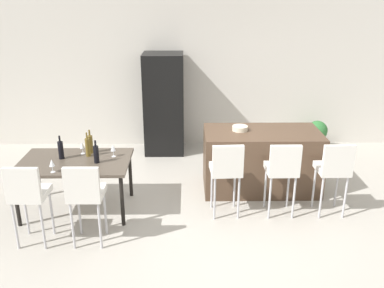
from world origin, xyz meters
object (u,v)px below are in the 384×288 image
at_px(dining_chair_near, 28,192).
at_px(wine_bottle_far, 96,154).
at_px(wine_bottle_end, 90,144).
at_px(wine_glass_near, 82,145).
at_px(bar_chair_left, 226,168).
at_px(kitchen_island, 261,160).
at_px(wine_glass_right, 113,148).
at_px(bar_chair_middle, 282,168).
at_px(dining_table, 75,165).
at_px(wine_glass_left, 52,163).
at_px(refrigerator, 164,104).
at_px(potted_plant, 317,133).
at_px(bar_chair_right, 334,167).
at_px(dining_chair_far, 85,192).
at_px(wine_bottle_middle, 61,150).
at_px(wine_bottle_corner, 88,147).
at_px(fruit_bowl, 240,128).

height_order(dining_chair_near, wine_bottle_far, wine_bottle_far).
xyz_separation_m(wine_bottle_end, wine_glass_near, (-0.11, -0.03, -0.01)).
bearing_deg(dining_chair_near, bar_chair_left, 15.71).
distance_m(kitchen_island, wine_glass_right, 2.23).
height_order(bar_chair_middle, dining_table, bar_chair_middle).
bearing_deg(wine_glass_right, bar_chair_middle, -7.97).
height_order(bar_chair_middle, dining_chair_near, same).
bearing_deg(kitchen_island, wine_glass_left, -160.00).
distance_m(bar_chair_middle, wine_bottle_far, 2.45).
distance_m(kitchen_island, dining_chair_near, 3.32).
height_order(dining_table, wine_bottle_end, wine_bottle_end).
distance_m(refrigerator, potted_plant, 2.95).
xyz_separation_m(bar_chair_middle, bar_chair_right, (0.68, 0.00, 0.00)).
xyz_separation_m(dining_chair_far, wine_glass_left, (-0.51, 0.46, 0.17)).
distance_m(wine_bottle_middle, wine_bottle_far, 0.53).
bearing_deg(wine_bottle_end, wine_bottle_far, -66.59).
xyz_separation_m(kitchen_island, wine_bottle_end, (-2.47, -0.37, 0.41)).
relative_size(kitchen_island, dining_chair_near, 1.64).
relative_size(bar_chair_right, wine_glass_right, 6.03).
xyz_separation_m(wine_bottle_corner, wine_glass_near, (-0.10, 0.09, -0.01)).
distance_m(bar_chair_middle, wine_bottle_middle, 2.97).
bearing_deg(wine_glass_near, wine_bottle_middle, -144.26).
bearing_deg(wine_bottle_corner, wine_glass_left, -121.52).
distance_m(dining_table, wine_bottle_far, 0.37).
height_order(dining_chair_far, fruit_bowl, dining_chair_far).
distance_m(wine_bottle_middle, refrigerator, 2.53).
relative_size(dining_chair_far, wine_glass_near, 6.03).
xyz_separation_m(wine_bottle_end, wine_glass_right, (0.34, -0.14, -0.01)).
xyz_separation_m(wine_glass_left, fruit_bowl, (2.47, 1.08, 0.09)).
relative_size(wine_bottle_middle, potted_plant, 0.56).
bearing_deg(wine_bottle_corner, bar_chair_right, -5.80).
relative_size(wine_bottle_corner, wine_glass_near, 1.96).
bearing_deg(wine_glass_right, dining_table, -163.95).
xyz_separation_m(kitchen_island, potted_plant, (1.34, 1.60, -0.12)).
relative_size(bar_chair_middle, dining_chair_near, 1.00).
distance_m(bar_chair_left, wine_glass_right, 1.56).
relative_size(wine_bottle_end, potted_plant, 0.58).
distance_m(dining_chair_near, fruit_bowl, 3.06).
distance_m(bar_chair_left, wine_bottle_far, 1.72).
bearing_deg(bar_chair_middle, potted_plant, 63.41).
bearing_deg(dining_table, potted_plant, 29.56).
relative_size(dining_chair_near, wine_glass_left, 6.03).
relative_size(bar_chair_left, bar_chair_right, 1.00).
bearing_deg(wine_bottle_corner, wine_glass_near, 136.56).
distance_m(kitchen_island, wine_glass_near, 2.64).
bearing_deg(refrigerator, potted_plant, -0.20).
bearing_deg(kitchen_island, wine_bottle_end, -171.55).
distance_m(wine_bottle_corner, wine_glass_near, 0.14).
bearing_deg(bar_chair_right, wine_glass_near, 172.81).
relative_size(dining_table, wine_bottle_corner, 4.31).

